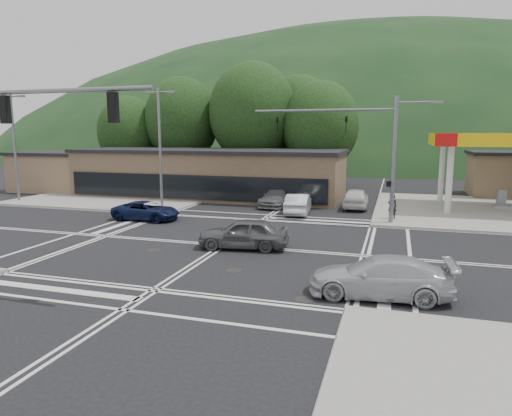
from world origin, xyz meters
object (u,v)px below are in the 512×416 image
(car_queue_a, at_px, (298,204))
(car_northbound, at_px, (278,197))
(car_blue_west, at_px, (146,211))
(car_grey_center, at_px, (244,233))
(car_silver_east, at_px, (380,277))
(pedestrian, at_px, (392,207))
(car_queue_b, at_px, (356,198))

(car_queue_a, bearing_deg, car_northbound, -58.61)
(car_blue_west, height_order, car_grey_center, car_grey_center)
(car_grey_center, distance_m, car_silver_east, 8.53)
(car_queue_a, height_order, pedestrian, pedestrian)
(car_blue_west, xyz_separation_m, car_queue_b, (12.99, 9.00, 0.16))
(car_grey_center, distance_m, car_queue_b, 14.94)
(car_silver_east, relative_size, pedestrian, 3.10)
(car_queue_b, xyz_separation_m, pedestrian, (2.75, -4.51, 0.17))
(car_queue_a, bearing_deg, car_blue_west, 23.40)
(car_northbound, bearing_deg, pedestrian, -19.37)
(car_silver_east, distance_m, car_northbound, 20.44)
(car_grey_center, height_order, car_silver_east, car_grey_center)
(car_grey_center, height_order, car_queue_a, car_grey_center)
(car_blue_west, bearing_deg, car_queue_b, -55.40)
(car_blue_west, relative_size, car_queue_b, 0.97)
(car_silver_east, distance_m, car_queue_b, 19.56)
(car_queue_b, bearing_deg, car_silver_east, 95.86)
(car_grey_center, relative_size, car_silver_east, 0.90)
(car_silver_east, relative_size, car_northbound, 1.01)
(car_queue_a, bearing_deg, car_silver_east, 105.98)
(pedestrian, bearing_deg, car_blue_west, 3.99)
(car_silver_east, bearing_deg, car_queue_a, -162.62)
(car_blue_west, height_order, car_northbound, car_northbound)
(car_northbound, bearing_deg, car_grey_center, -79.44)
(car_grey_center, relative_size, car_queue_b, 0.98)
(car_silver_east, relative_size, car_queue_a, 1.12)
(car_grey_center, relative_size, pedestrian, 2.80)
(car_northbound, xyz_separation_m, pedestrian, (8.75, -3.69, 0.24))
(car_silver_east, height_order, car_queue_a, car_queue_a)
(car_grey_center, bearing_deg, car_silver_east, 44.53)
(car_queue_a, height_order, car_queue_b, car_queue_b)
(car_queue_b, distance_m, pedestrian, 5.28)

